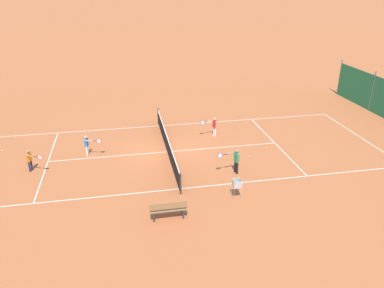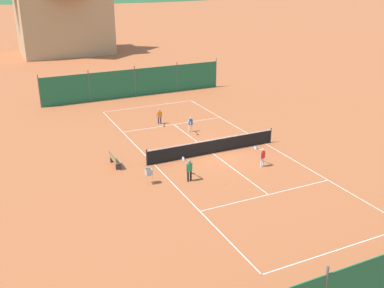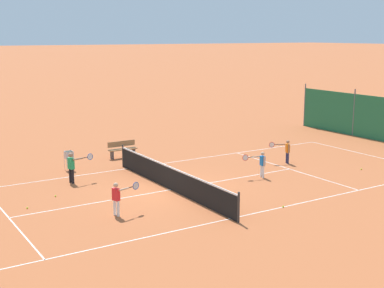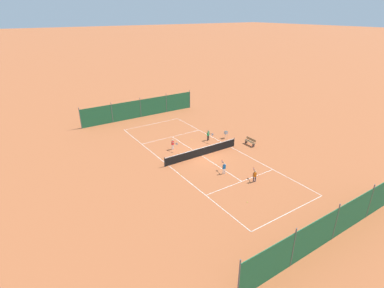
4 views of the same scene
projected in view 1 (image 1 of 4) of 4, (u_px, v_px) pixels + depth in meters
ground_plane at (167, 152)px, 20.99m from camera, size 600.00×600.00×0.00m
court_line_markings at (167, 152)px, 20.99m from camera, size 8.25×23.85×0.01m
tennis_net at (167, 144)px, 20.78m from camera, size 9.18×0.08×1.06m
player_far_baseline at (214, 125)px, 22.82m from camera, size 0.39×1.04×1.19m
player_near_baseline at (236, 159)px, 18.42m from camera, size 0.44×1.11×1.31m
player_near_service at (30, 159)px, 18.65m from camera, size 0.70×0.88×1.16m
player_far_service at (87, 144)px, 20.36m from camera, size 0.56×0.94×1.15m
tennis_ball_mid_court at (154, 159)px, 20.08m from camera, size 0.07×0.07×0.07m
tennis_ball_alley_left at (249, 157)px, 20.35m from camera, size 0.07×0.07×0.07m
tennis_ball_service_box at (2, 151)px, 21.06m from camera, size 0.07×0.07×0.07m
tennis_ball_by_net_left at (266, 148)px, 21.37m from camera, size 0.07×0.07×0.07m
tennis_ball_by_net_right at (123, 128)px, 24.27m from camera, size 0.07×0.07×0.07m
ball_hopper at (237, 184)px, 16.39m from camera, size 0.36×0.36×0.89m
courtside_bench at (168, 210)px, 14.98m from camera, size 0.36×1.50×0.84m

